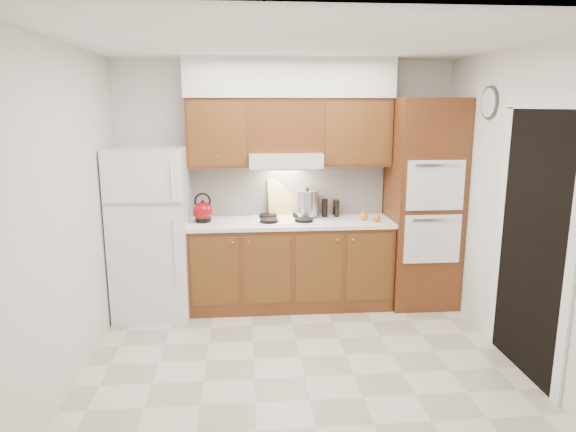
{
  "coord_description": "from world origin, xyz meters",
  "views": [
    {
      "loc": [
        -0.45,
        -4.05,
        2.12
      ],
      "look_at": [
        -0.07,
        0.45,
        1.15
      ],
      "focal_mm": 32.0,
      "sensor_mm": 36.0,
      "label": 1
    }
  ],
  "objects_px": {
    "fridge": "(152,232)",
    "stock_pot": "(307,203)",
    "oven_cabinet": "(423,204)",
    "kettle": "(203,211)"
  },
  "relations": [
    {
      "from": "fridge",
      "to": "oven_cabinet",
      "type": "relative_size",
      "value": 0.78
    },
    {
      "from": "stock_pot",
      "to": "kettle",
      "type": "bearing_deg",
      "value": -174.38
    },
    {
      "from": "fridge",
      "to": "oven_cabinet",
      "type": "xyz_separation_m",
      "value": [
        2.85,
        0.03,
        0.24
      ]
    },
    {
      "from": "oven_cabinet",
      "to": "stock_pot",
      "type": "relative_size",
      "value": 8.45
    },
    {
      "from": "fridge",
      "to": "stock_pot",
      "type": "distance_m",
      "value": 1.65
    },
    {
      "from": "oven_cabinet",
      "to": "kettle",
      "type": "relative_size",
      "value": 10.91
    },
    {
      "from": "oven_cabinet",
      "to": "stock_pot",
      "type": "height_order",
      "value": "oven_cabinet"
    },
    {
      "from": "fridge",
      "to": "stock_pot",
      "type": "height_order",
      "value": "fridge"
    },
    {
      "from": "oven_cabinet",
      "to": "kettle",
      "type": "xyz_separation_m",
      "value": [
        -2.33,
        0.03,
        -0.05
      ]
    },
    {
      "from": "stock_pot",
      "to": "fridge",
      "type": "bearing_deg",
      "value": -173.88
    }
  ]
}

